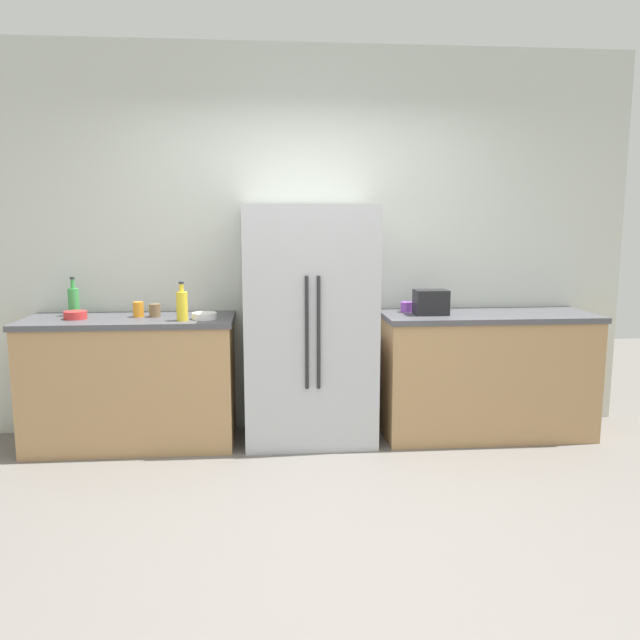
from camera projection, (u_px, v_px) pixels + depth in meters
ground_plane at (326, 526)px, 3.33m from camera, size 10.06×10.06×0.00m
kitchen_back_panel at (305, 242)px, 4.81m from camera, size 5.03×0.10×2.88m
counter_left at (132, 381)px, 4.50m from camera, size 1.47×0.63×0.93m
counter_right at (485, 374)px, 4.72m from camera, size 1.57×0.63×0.93m
refrigerator at (310, 325)px, 4.54m from camera, size 0.93×0.63×1.71m
toaster at (431, 302)px, 4.57m from camera, size 0.24×0.17×0.18m
bottle_a at (74, 301)px, 4.51m from camera, size 0.08×0.08×0.28m
bottle_b at (182, 305)px, 4.28m from camera, size 0.08×0.08×0.27m
cup_a at (407, 307)px, 4.71m from camera, size 0.09×0.09×0.08m
cup_b at (138, 309)px, 4.46m from camera, size 0.07×0.07×0.11m
cup_c at (155, 310)px, 4.46m from camera, size 0.08×0.08×0.09m
bowl_a at (204, 316)px, 4.36m from camera, size 0.17×0.17×0.05m
bowl_b at (75, 315)px, 4.37m from camera, size 0.16×0.16×0.05m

